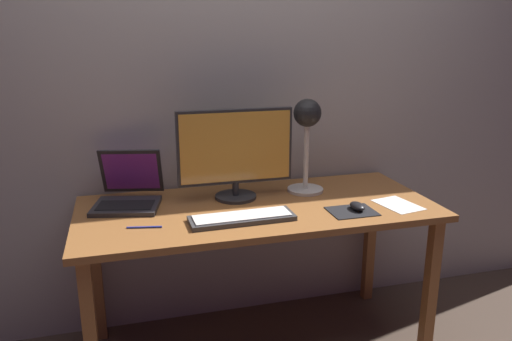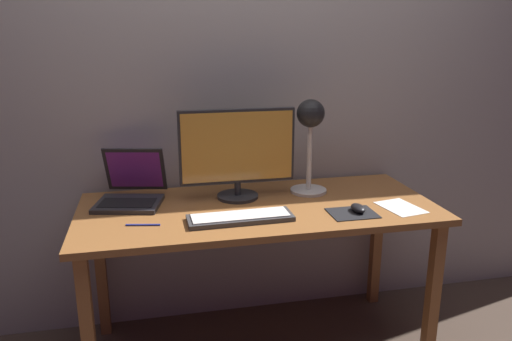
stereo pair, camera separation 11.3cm
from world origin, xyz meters
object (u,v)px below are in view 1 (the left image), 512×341
at_px(desk_lamp, 307,128).
at_px(mouse, 357,206).
at_px(keyboard_main, 242,218).
at_px(pen, 144,227).
at_px(monitor, 235,151).
at_px(laptop, 129,189).

xyz_separation_m(desk_lamp, mouse, (0.12, -0.32, -0.30)).
distance_m(keyboard_main, pen, 0.40).
xyz_separation_m(monitor, keyboard_main, (-0.04, -0.29, -0.22)).
height_order(desk_lamp, mouse, desk_lamp).
bearing_deg(keyboard_main, monitor, 81.99).
bearing_deg(desk_lamp, monitor, -178.01).
bearing_deg(mouse, keyboard_main, 178.13).
distance_m(keyboard_main, laptop, 0.57).
height_order(laptop, mouse, laptop).
distance_m(laptop, mouse, 1.03).
bearing_deg(laptop, monitor, -7.31).
distance_m(laptop, desk_lamp, 0.88).
xyz_separation_m(monitor, mouse, (0.48, -0.30, -0.21)).
relative_size(laptop, desk_lamp, 0.80).
distance_m(laptop, pen, 0.34).
relative_size(keyboard_main, pen, 3.17).
bearing_deg(monitor, desk_lamp, 1.99).
bearing_deg(keyboard_main, laptop, 141.85).
bearing_deg(desk_lamp, laptop, 176.59).
relative_size(laptop, mouse, 3.82).
distance_m(keyboard_main, desk_lamp, 0.58).
relative_size(monitor, desk_lamp, 1.18).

